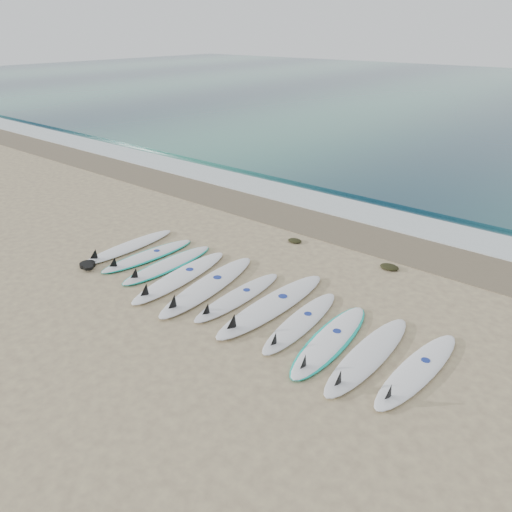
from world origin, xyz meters
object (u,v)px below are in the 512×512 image
Objects in this scene: surfboard_0 at (127,247)px; surfboard_10 at (416,371)px; leash_coil at (88,265)px; surfboard_5 at (236,297)px.

surfboard_10 is at bearing -2.13° from surfboard_0.
surfboard_10 is 5.16× the size of leash_coil.
surfboard_5 is at bearing 16.73° from leash_coil.
surfboard_0 is at bearing -177.53° from surfboard_10.
surfboard_10 reaches higher than leash_coil.
surfboard_5 is at bearing -176.12° from surfboard_10.
surfboard_5 is 5.05× the size of leash_coil.
leash_coil is at bearing -164.81° from surfboard_5.
surfboard_10 is (6.82, -0.05, -0.00)m from surfboard_0.
surfboard_0 is at bearing 96.85° from leash_coil.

